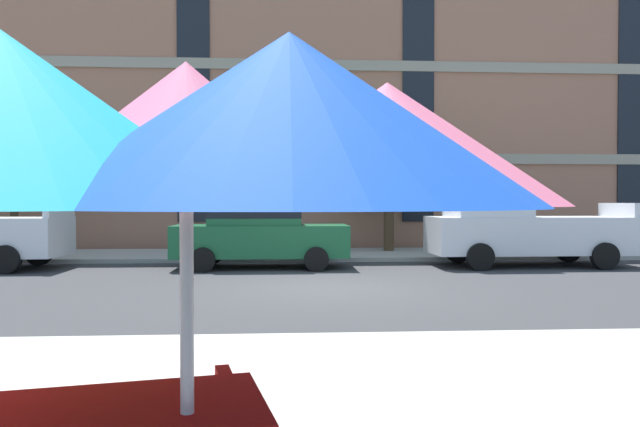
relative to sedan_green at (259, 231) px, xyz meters
The scene contains 8 objects.
ground_plane 4.08m from the sedan_green, 68.78° to the right, with size 120.00×120.00×0.00m, color #38383A.
sidewalk_far 3.53m from the sedan_green, 65.14° to the left, with size 56.00×3.60×0.12m, color #B2ADA3.
apartment_building 12.62m from the sedan_green, 82.75° to the left, with size 46.45×12.08×12.80m.
sedan_green is the anchor object (origin of this frame).
pickup_white_midblock 6.79m from the sedan_green, ahead, with size 5.10×2.12×2.20m.
street_tree_left 8.45m from the sedan_green, 157.12° to the left, with size 2.24×2.24×3.94m.
street_tree_middle 5.96m from the sedan_green, 43.64° to the left, with size 2.94×2.62×4.52m.
patio_umbrella 12.74m from the sedan_green, 89.06° to the right, with size 3.30×3.07×2.30m.
Camera 1 is at (-0.81, -11.62, 1.70)m, focal length 33.54 mm.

